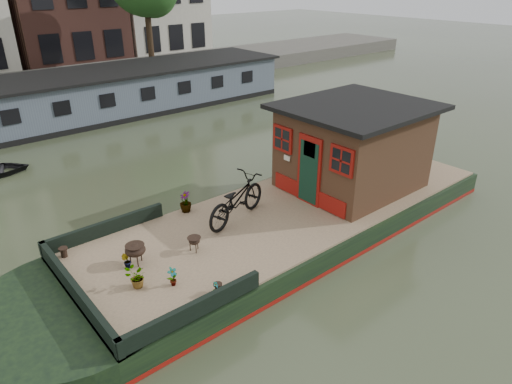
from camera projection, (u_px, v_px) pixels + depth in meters
ground at (296, 228)px, 12.49m from camera, size 120.00×120.00×0.00m
houseboat_hull at (259, 236)px, 11.60m from camera, size 14.01×4.02×0.60m
houseboat_deck at (296, 208)px, 12.22m from camera, size 11.80×3.80×0.05m
bow_bulwark at (118, 274)px, 9.20m from camera, size 3.00×4.00×0.35m
cabin at (353, 146)px, 12.94m from camera, size 4.00×3.50×2.42m
bicycle at (236, 199)px, 11.36m from camera, size 2.28×1.32×1.13m
potted_plant_a at (173, 277)px, 9.06m from camera, size 0.25×0.19×0.42m
potted_plant_b at (126, 261)px, 9.62m from camera, size 0.23×0.24×0.34m
potted_plant_c at (136, 278)px, 9.00m from camera, size 0.41×0.36×0.45m
potted_plant_d at (185, 202)px, 11.87m from camera, size 0.31×0.31×0.56m
potted_plant_e at (216, 288)px, 8.83m from camera, size 0.19×0.18×0.29m
brazier_front at (136, 254)px, 9.74m from camera, size 0.45×0.45×0.47m
brazier_rear at (194, 244)px, 10.21m from camera, size 0.34×0.34×0.35m
bollard_port at (64, 252)px, 10.03m from camera, size 0.20×0.20×0.23m
bollard_stbd at (218, 288)px, 8.91m from camera, size 0.18×0.18×0.20m
far_houseboat at (91, 97)px, 21.74m from camera, size 20.40×4.40×2.11m
quay at (48, 85)px, 26.46m from camera, size 60.00×6.00×0.90m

